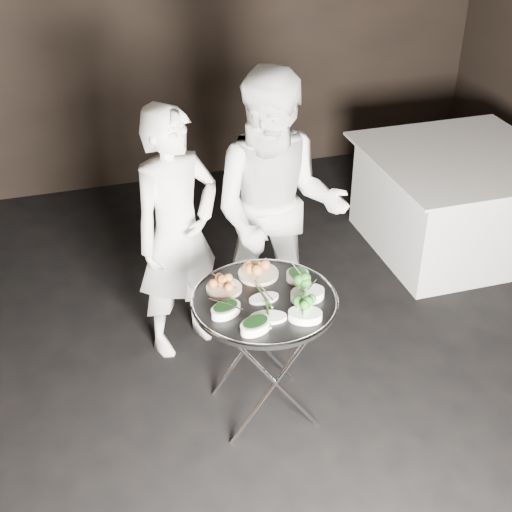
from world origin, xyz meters
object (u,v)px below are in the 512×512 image
object	(u,v)px
serving_tray	(264,301)
waiter_right	(277,212)
dining_table	(456,202)
waiter_left	(177,234)
tray_stand	(264,352)

from	to	relation	value
serving_tray	waiter_right	size ratio (longest dim) A/B	0.44
dining_table	serving_tray	bearing A→B (deg)	-146.25
serving_tray	waiter_right	distance (m)	0.77
serving_tray	waiter_right	xyz separation A→B (m)	(0.30, 0.70, 0.11)
waiter_left	dining_table	size ratio (longest dim) A/B	1.19
tray_stand	waiter_right	bearing A→B (deg)	66.67
tray_stand	waiter_right	size ratio (longest dim) A/B	0.43
tray_stand	serving_tray	bearing A→B (deg)	-93.58
tray_stand	serving_tray	distance (m)	0.34
tray_stand	serving_tray	world-z (taller)	serving_tray
tray_stand	dining_table	world-z (taller)	dining_table
waiter_left	dining_table	world-z (taller)	waiter_left
waiter_left	waiter_right	xyz separation A→B (m)	(0.61, -0.05, 0.08)
tray_stand	waiter_right	world-z (taller)	waiter_right
tray_stand	dining_table	xyz separation A→B (m)	(1.95, 1.30, -0.04)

